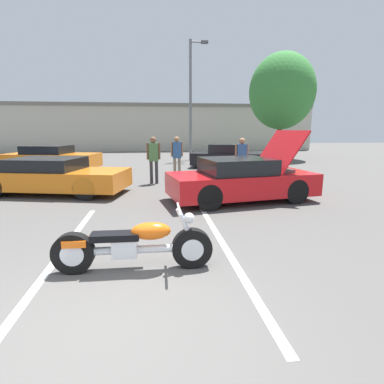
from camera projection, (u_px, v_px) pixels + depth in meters
The scene contains 14 objects.
ground_plane at pixel (101, 327), 3.17m from camera, with size 80.00×80.00×0.00m, color #514F4C.
parking_stripe_foreground at pixel (60, 254), 5.03m from camera, with size 0.12×5.48×0.01m, color white.
parking_stripe_middle at pixel (224, 246), 5.37m from camera, with size 0.12×5.48×0.01m, color white.
far_building at pixel (147, 126), 29.43m from camera, with size 32.00×4.20×4.40m.
light_pole at pixel (192, 96), 19.47m from camera, with size 1.21×0.28×7.59m.
tree_background at pixel (282, 91), 20.22m from camera, with size 4.39×4.39×7.09m.
motorcycle at pixel (134, 245), 4.41m from camera, with size 2.34×0.70×0.94m.
show_car_hood_open at pixel (242, 180), 8.71m from camera, with size 4.42×2.48×2.03m.
parked_car_mid_left_row at pixel (51, 158), 15.06m from camera, with size 4.85×2.77×1.26m.
parked_car_right_row at pixel (229, 157), 16.24m from camera, with size 4.41×2.85×1.27m.
parked_car_mid_right_row at pixel (52, 176), 9.69m from camera, with size 4.99×2.86×1.16m.
spectator_near_motorcycle at pixel (177, 153), 12.74m from camera, with size 0.52×0.23×1.75m.
spectator_by_show_car at pixel (154, 156), 11.32m from camera, with size 0.52×0.23×1.79m.
spectator_midground at pixel (242, 157), 11.42m from camera, with size 0.52×0.23×1.73m.
Camera 1 is at (0.61, -2.91, 2.06)m, focal length 28.00 mm.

